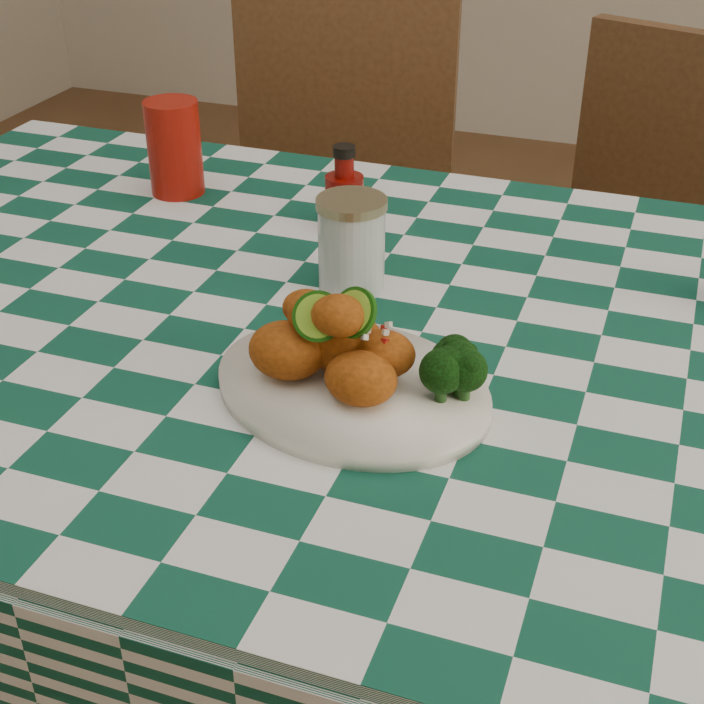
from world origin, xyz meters
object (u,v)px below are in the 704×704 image
(red_tumbler, at_px, (174,148))
(wooden_chair_left, at_px, (325,261))
(plate, at_px, (352,388))
(ketchup_bottle, at_px, (344,187))
(wooden_chair_right, at_px, (620,307))
(mason_jar, at_px, (352,244))
(dining_table, at_px, (344,554))
(fried_chicken_pile, at_px, (342,338))

(red_tumbler, height_order, wooden_chair_left, wooden_chair_left)
(plate, height_order, ketchup_bottle, ketchup_bottle)
(red_tumbler, xyz_separation_m, wooden_chair_right, (0.68, 0.44, -0.38))
(mason_jar, xyz_separation_m, wooden_chair_left, (-0.27, 0.61, -0.35))
(dining_table, distance_m, red_tumbler, 0.67)
(plate, height_order, red_tumbler, red_tumbler)
(mason_jar, relative_size, wooden_chair_left, 0.12)
(plate, xyz_separation_m, mason_jar, (-0.09, 0.24, 0.05))
(red_tumbler, relative_size, wooden_chair_left, 0.15)
(red_tumbler, bearing_deg, wooden_chair_right, 32.56)
(red_tumbler, height_order, mason_jar, red_tumbler)
(wooden_chair_left, bearing_deg, ketchup_bottle, -73.13)
(plate, xyz_separation_m, wooden_chair_left, (-0.36, 0.84, -0.30))
(fried_chicken_pile, relative_size, ketchup_bottle, 1.30)
(mason_jar, height_order, wooden_chair_right, wooden_chair_right)
(mason_jar, bearing_deg, wooden_chair_right, 64.20)
(red_tumbler, xyz_separation_m, mason_jar, (0.37, -0.21, -0.01))
(plate, height_order, wooden_chair_left, wooden_chair_left)
(ketchup_bottle, relative_size, mason_jar, 1.00)
(dining_table, relative_size, plate, 5.27)
(dining_table, relative_size, ketchup_bottle, 13.38)
(fried_chicken_pile, distance_m, red_tumbler, 0.63)
(wooden_chair_right, bearing_deg, ketchup_bottle, -109.90)
(dining_table, bearing_deg, red_tumbler, 142.61)
(dining_table, height_order, red_tumbler, red_tumbler)
(dining_table, height_order, fried_chicken_pile, fried_chicken_pile)
(ketchup_bottle, bearing_deg, mason_jar, -67.17)
(red_tumbler, bearing_deg, fried_chicken_pile, -45.52)
(dining_table, distance_m, wooden_chair_left, 0.75)
(mason_jar, bearing_deg, fried_chicken_pile, -72.61)
(mason_jar, bearing_deg, dining_table, -78.40)
(dining_table, bearing_deg, wooden_chair_right, 67.82)
(plate, bearing_deg, dining_table, 113.68)
(red_tumbler, xyz_separation_m, wooden_chair_left, (0.09, 0.39, -0.36))
(fried_chicken_pile, height_order, wooden_chair_left, wooden_chair_left)
(dining_table, bearing_deg, ketchup_bottle, 109.46)
(dining_table, relative_size, wooden_chair_right, 1.74)
(plate, xyz_separation_m, fried_chicken_pile, (-0.01, 0.00, 0.06))
(fried_chicken_pile, bearing_deg, dining_table, 110.23)
(dining_table, height_order, plate, plate)
(plate, relative_size, fried_chicken_pile, 1.96)
(ketchup_bottle, bearing_deg, wooden_chair_left, 114.94)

